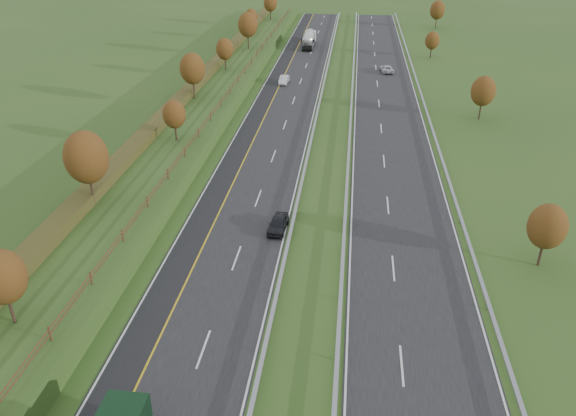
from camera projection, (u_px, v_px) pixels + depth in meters
The scene contains 18 objects.
ground at pixel (329, 136), 78.04m from camera, with size 400.00×400.00×0.00m, color #2D4D1B.
near_carriageway at pixel (277, 122), 83.24m from camera, with size 10.50×200.00×0.04m, color black.
far_carriageway at pixel (390, 127), 81.55m from camera, with size 10.50×200.00×0.04m, color black.
hard_shoulder at pixel (252, 121), 83.63m from camera, with size 3.00×200.00×0.04m, color black.
lane_markings at pixel (320, 124), 82.47m from camera, with size 26.75×200.00×0.01m.
embankment_left at pixel (191, 113), 84.12m from camera, with size 12.00×200.00×2.00m, color #2D4D1B.
hedge_left at pixel (178, 102), 83.60m from camera, with size 2.20×180.00×1.10m, color #383D19.
fence_left at pixel (220, 103), 82.49m from camera, with size 0.12×189.06×1.20m.
median_barrier_near at pixel (316, 120), 82.38m from camera, with size 0.32×200.00×0.71m.
median_barrier_far at pixel (350, 121), 81.85m from camera, with size 0.32×200.00×0.71m.
outer_barrier_far at pixel (431, 124), 80.67m from camera, with size 0.32×200.00×0.71m.
trees_left at pixel (184, 83), 78.61m from camera, with size 6.64×164.30×7.66m.
trees_far at pixel (457, 55), 103.84m from camera, with size 8.45×118.60×7.12m.
road_tanker at pixel (309, 39), 128.82m from camera, with size 2.40×11.22×3.46m.
car_dark_near at pixel (278, 224), 54.72m from camera, with size 1.65×4.11×1.40m, color black.
car_silver_mid at pixel (284, 80), 101.61m from camera, with size 1.48×4.23×1.39m, color silver.
car_small_far at pixel (306, 37), 135.72m from camera, with size 1.99×4.90×1.42m, color #18143E.
car_oncoming at pixel (387, 69), 108.78m from camera, with size 2.19×4.75×1.32m, color silver.
Camera 1 is at (10.84, -18.80, 27.73)m, focal length 35.00 mm.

